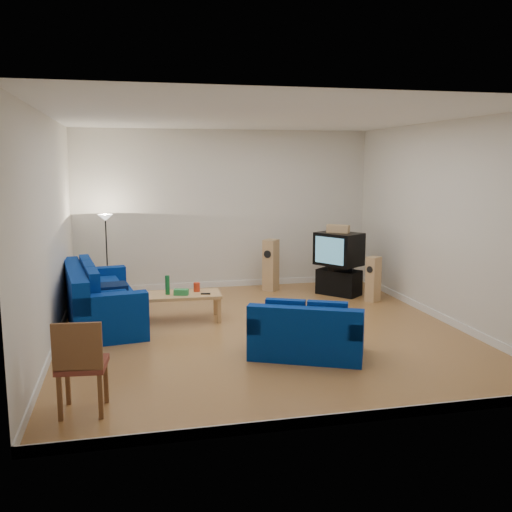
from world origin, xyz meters
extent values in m
cube|color=brown|center=(0.00, 0.00, 0.00)|extent=(6.00, 6.50, 0.01)
cube|color=white|center=(0.00, 0.00, 3.20)|extent=(6.00, 6.50, 0.01)
cube|color=silver|center=(0.00, 3.25, 1.60)|extent=(6.00, 0.01, 3.20)
cube|color=silver|center=(0.00, -3.25, 1.60)|extent=(6.00, 0.01, 3.20)
cube|color=silver|center=(-3.00, 0.00, 1.60)|extent=(0.01, 6.50, 3.20)
cube|color=silver|center=(3.00, 0.00, 1.60)|extent=(0.01, 6.50, 3.20)
cube|color=white|center=(0.00, 3.24, 0.06)|extent=(6.00, 0.02, 0.12)
cube|color=white|center=(0.00, -3.24, 0.06)|extent=(6.00, 0.02, 0.12)
cube|color=white|center=(-2.99, 0.00, 0.06)|extent=(0.02, 6.50, 0.12)
cube|color=white|center=(2.99, 0.00, 0.06)|extent=(0.02, 6.50, 0.12)
cube|color=navy|center=(-2.38, 0.96, 0.23)|extent=(1.38, 2.53, 0.46)
cube|color=navy|center=(-2.77, 0.90, 0.69)|extent=(0.59, 2.41, 0.47)
cube|color=navy|center=(-2.53, 2.03, 0.59)|extent=(1.06, 0.39, 0.26)
cube|color=navy|center=(-2.22, -0.11, 0.59)|extent=(1.06, 0.39, 0.26)
cube|color=#061437|center=(-2.21, 0.98, 0.57)|extent=(0.50, 0.50, 0.13)
cube|color=navy|center=(0.33, -1.21, 0.18)|extent=(1.68, 1.36, 0.36)
cube|color=navy|center=(0.20, -1.50, 0.55)|extent=(1.42, 0.79, 0.37)
cube|color=navy|center=(-0.25, -0.94, 0.47)|extent=(0.52, 0.83, 0.21)
cube|color=navy|center=(0.91, -1.48, 0.47)|extent=(0.52, 0.83, 0.21)
cube|color=#061437|center=(0.39, -1.10, 0.45)|extent=(0.46, 0.46, 0.10)
cube|color=tan|center=(-1.12, 0.86, 0.42)|extent=(1.25, 0.66, 0.05)
cube|color=tan|center=(-1.69, 0.62, 0.20)|extent=(0.06, 0.06, 0.40)
cube|color=tan|center=(-1.68, 1.14, 0.20)|extent=(0.06, 0.06, 0.40)
cube|color=tan|center=(-0.56, 0.58, 0.20)|extent=(0.06, 0.06, 0.40)
cube|color=tan|center=(-0.55, 1.10, 0.20)|extent=(0.06, 0.06, 0.40)
cylinder|color=#197233|center=(-1.36, 0.86, 0.60)|extent=(0.08, 0.08, 0.31)
cube|color=green|center=(-1.15, 0.77, 0.49)|extent=(0.25, 0.18, 0.09)
cylinder|color=red|center=(-0.87, 0.97, 0.52)|extent=(0.14, 0.14, 0.15)
cube|color=black|center=(-0.76, 0.73, 0.46)|extent=(0.16, 0.08, 0.02)
cube|color=black|center=(2.03, 2.05, 0.24)|extent=(0.86, 0.90, 0.49)
cube|color=black|center=(2.08, 2.06, 0.54)|extent=(0.57, 0.54, 0.11)
cube|color=black|center=(2.00, 2.02, 0.91)|extent=(0.94, 1.00, 0.63)
cube|color=#38697B|center=(1.75, 1.85, 0.91)|extent=(0.37, 0.55, 0.50)
cube|color=tan|center=(1.99, 2.05, 1.29)|extent=(0.44, 0.39, 0.15)
cube|color=tan|center=(0.83, 2.70, 0.52)|extent=(0.38, 0.39, 1.03)
cylinder|color=black|center=(0.73, 2.58, 0.76)|extent=(0.13, 0.11, 0.15)
cube|color=tan|center=(2.45, 1.39, 0.42)|extent=(0.31, 0.30, 0.84)
cylinder|color=black|center=(2.34, 1.33, 0.62)|extent=(0.08, 0.11, 0.12)
cylinder|color=black|center=(-2.34, 2.61, 0.01)|extent=(0.21, 0.21, 0.03)
cylinder|color=black|center=(-2.34, 2.61, 0.77)|extent=(0.03, 0.03, 1.51)
cone|color=white|center=(-2.34, 2.61, 1.55)|extent=(0.28, 0.28, 0.12)
cube|color=brown|center=(-2.67, -2.54, 0.24)|extent=(0.05, 0.05, 0.48)
cube|color=brown|center=(-2.63, -2.15, 0.24)|extent=(0.05, 0.05, 0.48)
cube|color=brown|center=(-2.27, -2.58, 0.24)|extent=(0.05, 0.05, 0.48)
cube|color=brown|center=(-2.23, -2.19, 0.24)|extent=(0.05, 0.05, 0.48)
cube|color=brown|center=(-2.45, -2.37, 0.50)|extent=(0.53, 0.53, 0.07)
cube|color=brown|center=(-2.47, -2.59, 0.77)|extent=(0.48, 0.09, 0.48)
camera|label=1|loc=(-1.95, -8.19, 2.55)|focal=40.00mm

